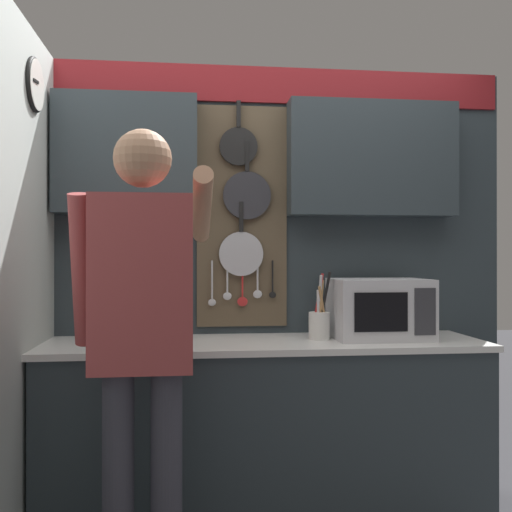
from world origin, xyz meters
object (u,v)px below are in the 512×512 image
Objects in this scene: knife_block at (148,323)px; utensil_crock at (319,322)px; microwave at (379,309)px; person at (143,318)px.

utensil_crock reaches higher than knife_block.
person is (-1.12, -0.56, 0.03)m from microwave.
microwave is 1.14m from knife_block.
utensil_crock reaches higher than microwave.
microwave reaches higher than knife_block.
person is (0.02, -0.57, 0.09)m from knife_block.
utensil_crock is at bearing 34.75° from person.
microwave is 1.39× the size of utensil_crock.
microwave is 0.31m from utensil_crock.
utensil_crock is at bearing 0.03° from knife_block.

